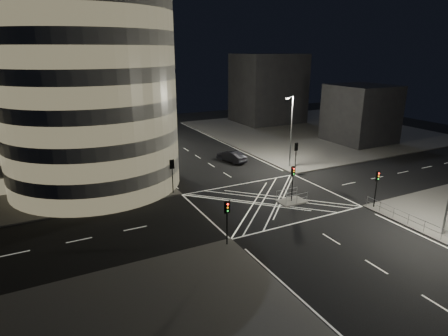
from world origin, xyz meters
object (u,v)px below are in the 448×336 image
traffic_signal_island (293,177)px  street_lamp_left_near (152,139)px  traffic_signal_nl (227,215)px  traffic_signal_fr (296,152)px  street_lamp_left_far (120,117)px  traffic_signal_fl (172,170)px  central_island (291,201)px  traffic_signal_nr (377,182)px  street_lamp_right_far (291,129)px  sedan (232,156)px

traffic_signal_island → street_lamp_left_near: size_ratio=0.40×
traffic_signal_nl → traffic_signal_fr: bearing=37.7°
traffic_signal_nl → traffic_signal_fr: size_ratio=1.00×
street_lamp_left_far → traffic_signal_nl: bearing=-89.0°
traffic_signal_nl → street_lamp_left_far: street_lamp_left_far is taller
traffic_signal_island → street_lamp_left_near: street_lamp_left_near is taller
street_lamp_left_far → traffic_signal_fl: bearing=-88.4°
central_island → traffic_signal_nl: traffic_signal_nl is taller
traffic_signal_island → street_lamp_left_far: 33.61m
street_lamp_left_far → central_island: bearing=-70.0°
traffic_signal_fl → traffic_signal_nl: size_ratio=1.00×
traffic_signal_nr → street_lamp_left_near: 26.32m
traffic_signal_fl → traffic_signal_nl: bearing=-90.0°
street_lamp_right_far → traffic_signal_nr: bearing=-92.3°
traffic_signal_fl → traffic_signal_island: bearing=-37.5°
traffic_signal_nr → street_lamp_left_near: size_ratio=0.40×
traffic_signal_fl → sedan: traffic_signal_fl is taller
traffic_signal_fr → street_lamp_right_far: 3.48m
traffic_signal_fl → street_lamp_left_far: bearing=91.6°
traffic_signal_island → street_lamp_left_far: size_ratio=0.40×
traffic_signal_nl → street_lamp_right_far: 24.27m
traffic_signal_fr → sedan: bearing=122.6°
street_lamp_left_near → sedan: bearing=13.9°
traffic_signal_fl → traffic_signal_island: (10.80, -8.30, 0.00)m
traffic_signal_nl → traffic_signal_fl: bearing=90.0°
street_lamp_right_far → sedan: (-6.01, 6.19, -4.71)m
street_lamp_left_far → sedan: bearing=-49.0°
central_island → sedan: 16.77m
street_lamp_left_near → traffic_signal_fl: bearing=-83.0°
traffic_signal_island → traffic_signal_fl: bearing=142.5°
traffic_signal_nl → street_lamp_left_near: 18.99m
central_island → street_lamp_left_far: bearing=110.0°
traffic_signal_island → street_lamp_left_near: bearing=130.3°
street_lamp_left_far → sedan: (12.86, -14.81, -4.71)m
street_lamp_right_far → traffic_signal_nl: bearing=-139.1°
traffic_signal_fr → street_lamp_right_far: (0.64, 2.20, 2.63)m
traffic_signal_island → street_lamp_right_far: street_lamp_right_far is taller
central_island → traffic_signal_nr: bearing=-37.9°
traffic_signal_nl → traffic_signal_fr: same height
traffic_signal_nr → street_lamp_right_far: bearing=87.7°
street_lamp_left_near → street_lamp_right_far: 19.11m
street_lamp_left_far → street_lamp_right_far: size_ratio=1.00×
traffic_signal_fl → street_lamp_right_far: bearing=6.9°
central_island → street_lamp_right_far: size_ratio=0.30×
traffic_signal_nl → traffic_signal_fr: 22.24m
traffic_signal_fr → street_lamp_right_far: bearing=73.9°
sedan → traffic_signal_nr: bearing=88.9°
central_island → street_lamp_left_near: street_lamp_left_near is taller
traffic_signal_island → street_lamp_right_far: 13.13m
street_lamp_left_near → street_lamp_left_far: size_ratio=1.00×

